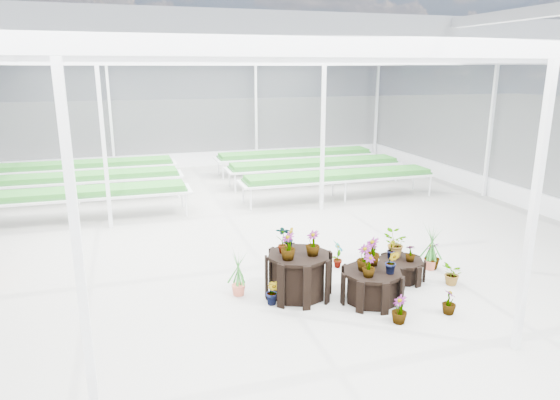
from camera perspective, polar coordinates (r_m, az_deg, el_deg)
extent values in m
plane|color=gray|center=(10.55, -2.53, -8.16)|extent=(24.00, 24.00, 0.00)
cylinder|color=black|center=(9.34, 2.14, -8.55)|extent=(1.32, 1.32, 0.83)
cylinder|color=black|center=(9.33, 10.45, -9.63)|extent=(1.17, 1.17, 0.59)
cylinder|color=black|center=(10.38, 13.60, -7.73)|extent=(1.17, 1.17, 0.42)
imported|color=#276C24|center=(9.15, 0.34, -4.51)|extent=(0.33, 0.30, 0.53)
imported|color=#276C24|center=(9.06, 3.77, -4.95)|extent=(0.34, 0.34, 0.47)
imported|color=#276C24|center=(9.43, 1.03, -4.33)|extent=(0.27, 0.28, 0.39)
imported|color=#276C24|center=(8.85, 0.92, -5.30)|extent=(0.33, 0.33, 0.50)
imported|color=#276C24|center=(9.12, 9.62, -6.51)|extent=(0.35, 0.35, 0.48)
imported|color=#276C24|center=(9.07, 12.70, -6.94)|extent=(0.31, 0.30, 0.44)
imported|color=#276C24|center=(9.38, 10.49, -5.80)|extent=(0.30, 0.30, 0.53)
imported|color=#276C24|center=(8.88, 10.11, -7.43)|extent=(0.29, 0.29, 0.40)
imported|color=#276C24|center=(10.30, 12.55, -5.53)|extent=(0.23, 0.25, 0.36)
imported|color=#276C24|center=(10.21, 14.69, -5.89)|extent=(0.25, 0.25, 0.34)
imported|color=#276C24|center=(10.38, 12.92, -4.87)|extent=(0.63, 0.63, 0.53)
imported|color=#276C24|center=(9.06, -0.80, -10.47)|extent=(0.35, 0.35, 0.50)
imported|color=#276C24|center=(8.70, 13.49, -12.07)|extent=(0.28, 0.28, 0.48)
imported|color=#276C24|center=(9.24, 18.76, -10.96)|extent=(0.25, 0.25, 0.44)
imported|color=#276C24|center=(10.40, 19.14, -7.97)|extent=(0.47, 0.51, 0.47)
imported|color=#276C24|center=(11.05, 16.99, -6.11)|extent=(0.42, 0.42, 0.58)
imported|color=#276C24|center=(10.95, 10.39, -6.05)|extent=(0.40, 0.40, 0.52)
imported|color=#276C24|center=(10.69, 6.63, -6.18)|extent=(0.35, 0.38, 0.60)
imported|color=#276C24|center=(10.19, 1.27, -7.21)|extent=(0.36, 0.30, 0.59)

